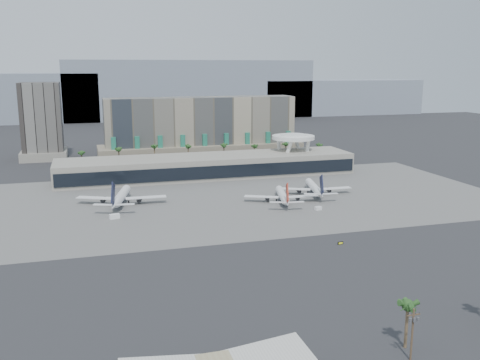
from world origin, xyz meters
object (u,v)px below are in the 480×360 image
object	(u,v)px
airliner_left	(121,197)
taxiway_sign	(340,243)
service_vehicle_a	(115,216)
airliner_centre	(283,196)
utility_pole	(413,330)
airliner_right	(314,188)
service_vehicle_b	(318,208)

from	to	relation	value
airliner_left	taxiway_sign	bearing A→B (deg)	-34.45
service_vehicle_a	airliner_centre	bearing A→B (deg)	-8.12
utility_pole	service_vehicle_a	distance (m)	141.95
utility_pole	service_vehicle_a	bearing A→B (deg)	112.90
airliner_centre	service_vehicle_a	bearing A→B (deg)	-161.88
service_vehicle_a	taxiway_sign	world-z (taller)	service_vehicle_a
airliner_left	airliner_right	world-z (taller)	airliner_left
airliner_right	service_vehicle_a	size ratio (longest dim) A/B	9.34
utility_pole	taxiway_sign	size ratio (longest dim) A/B	5.39
airliner_left	service_vehicle_b	world-z (taller)	airliner_left
service_vehicle_a	service_vehicle_b	xyz separation A→B (m)	(87.57, -10.98, -0.23)
service_vehicle_a	service_vehicle_b	bearing A→B (deg)	-19.99
service_vehicle_a	service_vehicle_b	world-z (taller)	service_vehicle_a
service_vehicle_a	service_vehicle_b	size ratio (longest dim) A/B	1.37
airliner_left	service_vehicle_b	size ratio (longest dim) A/B	13.88
airliner_centre	service_vehicle_b	xyz separation A→B (m)	(10.33, -17.37, -2.46)
airliner_left	service_vehicle_a	distance (m)	23.76
airliner_centre	airliner_right	world-z (taller)	airliner_right
service_vehicle_a	utility_pole	bearing A→B (deg)	-79.94
service_vehicle_b	service_vehicle_a	bearing A→B (deg)	159.25
airliner_right	taxiway_sign	world-z (taller)	airliner_right
utility_pole	airliner_right	distance (m)	153.49
service_vehicle_b	utility_pole	bearing A→B (deg)	-118.75
utility_pole	airliner_centre	xyz separation A→B (m)	(22.05, 137.03, -3.90)
airliner_right	service_vehicle_b	distance (m)	29.71
utility_pole	airliner_centre	size ratio (longest dim) A/B	0.33
airliner_centre	service_vehicle_b	world-z (taller)	airliner_centre
utility_pole	airliner_right	bearing A→B (deg)	73.84
airliner_right	taxiway_sign	xyz separation A→B (m)	(-22.14, -72.99, -2.92)
airliner_centre	utility_pole	bearing A→B (deg)	-85.75
taxiway_sign	airliner_right	bearing A→B (deg)	65.49
airliner_left	airliner_centre	world-z (taller)	airliner_left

